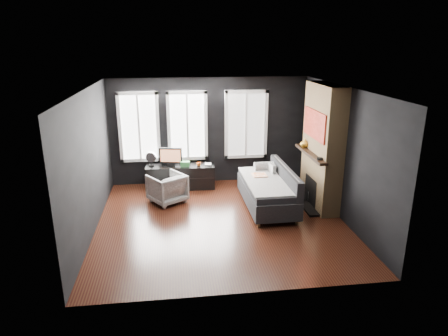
{
  "coord_description": "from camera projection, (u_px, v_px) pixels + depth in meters",
  "views": [
    {
      "loc": [
        -0.91,
        -7.46,
        3.54
      ],
      "look_at": [
        0.1,
        0.3,
        1.05
      ],
      "focal_mm": 32.0,
      "sensor_mm": 36.0,
      "label": 1
    }
  ],
  "objects": [
    {
      "name": "monitor",
      "position": [
        171.0,
        155.0,
        9.87
      ],
      "size": [
        0.59,
        0.23,
        0.52
      ],
      "primitive_type": null,
      "rotation": [
        0.0,
        0.0,
        -0.19
      ],
      "color": "black",
      "rests_on": "media_console"
    },
    {
      "name": "sofa",
      "position": [
        267.0,
        188.0,
        8.8
      ],
      "size": [
        1.09,
        2.15,
        0.92
      ],
      "primitive_type": null,
      "rotation": [
        0.0,
        0.0,
        0.01
      ],
      "color": "#252528",
      "rests_on": "floor"
    },
    {
      "name": "wall_left",
      "position": [
        89.0,
        163.0,
        7.52
      ],
      "size": [
        0.02,
        5.0,
        2.7
      ],
      "primitive_type": "cube",
      "color": "black",
      "rests_on": "ground"
    },
    {
      "name": "armchair",
      "position": [
        167.0,
        187.0,
        9.1
      ],
      "size": [
        0.97,
        0.96,
        0.74
      ],
      "primitive_type": "imported",
      "rotation": [
        0.0,
        0.0,
        -2.56
      ],
      "color": "silver",
      "rests_on": "floor"
    },
    {
      "name": "ceiling",
      "position": [
        221.0,
        89.0,
        7.42
      ],
      "size": [
        5.0,
        5.0,
        0.0
      ],
      "primitive_type": "plane",
      "color": "white",
      "rests_on": "ground"
    },
    {
      "name": "windows",
      "position": [
        191.0,
        91.0,
        9.78
      ],
      "size": [
        4.0,
        0.16,
        1.76
      ],
      "primitive_type": null,
      "color": "white",
      "rests_on": "wall_back"
    },
    {
      "name": "mantel_clock",
      "position": [
        320.0,
        159.0,
        8.15
      ],
      "size": [
        0.17,
        0.17,
        0.04
      ],
      "primitive_type": "cylinder",
      "rotation": [
        0.0,
        0.0,
        -0.4
      ],
      "color": "black",
      "rests_on": "fireplace"
    },
    {
      "name": "desk_fan",
      "position": [
        151.0,
        159.0,
        9.85
      ],
      "size": [
        0.32,
        0.32,
        0.37
      ],
      "primitive_type": null,
      "rotation": [
        0.0,
        0.0,
        -0.28
      ],
      "color": "gray",
      "rests_on": "media_console"
    },
    {
      "name": "mantel_vase",
      "position": [
        305.0,
        143.0,
        9.07
      ],
      "size": [
        0.22,
        0.23,
        0.2
      ],
      "primitive_type": "imported",
      "rotation": [
        0.0,
        0.0,
        0.09
      ],
      "color": "gold",
      "rests_on": "fireplace"
    },
    {
      "name": "storage_box",
      "position": [
        185.0,
        164.0,
        9.86
      ],
      "size": [
        0.23,
        0.16,
        0.12
      ],
      "primitive_type": "cube",
      "rotation": [
        0.0,
        0.0,
        -0.05
      ],
      "color": "#327E3A",
      "rests_on": "media_console"
    },
    {
      "name": "mug",
      "position": [
        199.0,
        164.0,
        9.9
      ],
      "size": [
        0.13,
        0.11,
        0.11
      ],
      "primitive_type": "imported",
      "rotation": [
        0.0,
        0.0,
        0.25
      ],
      "color": "#DB5E19",
      "rests_on": "media_console"
    },
    {
      "name": "book",
      "position": [
        205.0,
        160.0,
        10.02
      ],
      "size": [
        0.16,
        0.03,
        0.22
      ],
      "primitive_type": "imported",
      "rotation": [
        0.0,
        0.0,
        -0.09
      ],
      "color": "beige",
      "rests_on": "media_console"
    },
    {
      "name": "wall_right",
      "position": [
        342.0,
        154.0,
        8.13
      ],
      "size": [
        0.02,
        5.0,
        2.7
      ],
      "primitive_type": "cube",
      "color": "black",
      "rests_on": "ground"
    },
    {
      "name": "fireplace",
      "position": [
        322.0,
        147.0,
        8.67
      ],
      "size": [
        0.7,
        1.62,
        2.7
      ],
      "primitive_type": null,
      "color": "#93724C",
      "rests_on": "floor"
    },
    {
      "name": "media_console",
      "position": [
        181.0,
        176.0,
        10.04
      ],
      "size": [
        1.72,
        0.61,
        0.58
      ],
      "primitive_type": null,
      "rotation": [
        0.0,
        0.0,
        -0.05
      ],
      "color": "black",
      "rests_on": "floor"
    },
    {
      "name": "floor",
      "position": [
        221.0,
        221.0,
        8.24
      ],
      "size": [
        5.0,
        5.0,
        0.0
      ],
      "primitive_type": "plane",
      "color": "black",
      "rests_on": "ground"
    },
    {
      "name": "wall_back",
      "position": [
        209.0,
        131.0,
        10.19
      ],
      "size": [
        5.0,
        0.02,
        2.7
      ],
      "primitive_type": "cube",
      "color": "black",
      "rests_on": "ground"
    },
    {
      "name": "stripe_pillow",
      "position": [
        272.0,
        171.0,
        9.26
      ],
      "size": [
        0.11,
        0.36,
        0.35
      ],
      "primitive_type": "cube",
      "rotation": [
        0.0,
        0.0,
        0.08
      ],
      "color": "gray",
      "rests_on": "sofa"
    }
  ]
}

